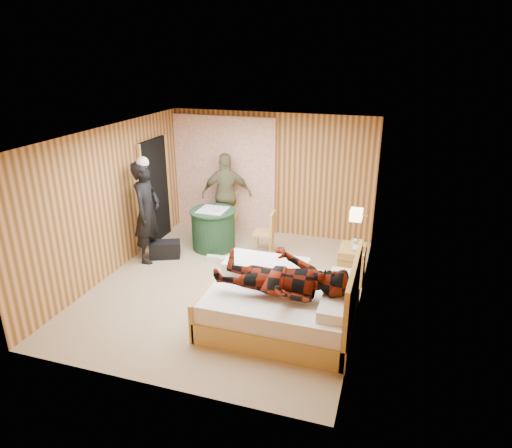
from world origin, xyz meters
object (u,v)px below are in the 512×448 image
(duffel_bag, at_px, (165,249))
(chair_near, at_px, (268,229))
(man_at_table, at_px, (227,195))
(woman_standing, at_px, (147,212))
(nightstand, at_px, (352,263))
(wall_lamp, at_px, (356,215))
(round_table, at_px, (213,229))
(chair_far, at_px, (226,210))
(bed, at_px, (283,304))
(man_on_bed, at_px, (282,269))

(duffel_bag, bearing_deg, chair_near, 0.51)
(duffel_bag, height_order, man_at_table, man_at_table)
(chair_near, relative_size, duffel_bag, 1.49)
(duffel_bag, distance_m, woman_standing, 0.82)
(nightstand, xyz_separation_m, woman_standing, (-3.62, -0.35, 0.63))
(wall_lamp, relative_size, chair_near, 0.32)
(round_table, xyz_separation_m, chair_near, (1.07, 0.09, 0.08))
(round_table, height_order, man_at_table, man_at_table)
(wall_lamp, relative_size, chair_far, 0.28)
(chair_far, bearing_deg, chair_near, -34.93)
(bed, xyz_separation_m, chair_far, (-1.96, 2.86, 0.22))
(wall_lamp, xyz_separation_m, chair_near, (-1.68, 0.99, -0.82))
(chair_near, distance_m, man_on_bed, 2.69)
(round_table, height_order, woman_standing, woman_standing)
(duffel_bag, relative_size, man_at_table, 0.32)
(nightstand, relative_size, woman_standing, 0.32)
(wall_lamp, bearing_deg, chair_far, 149.89)
(chair_near, relative_size, man_at_table, 0.48)
(wall_lamp, xyz_separation_m, man_on_bed, (-0.77, -1.49, -0.32))
(duffel_bag, bearing_deg, man_on_bed, -55.69)
(man_at_table, bearing_deg, wall_lamp, 130.09)
(bed, xyz_separation_m, duffel_bag, (-2.65, 1.47, -0.16))
(bed, relative_size, woman_standing, 1.10)
(nightstand, height_order, chair_near, chair_near)
(chair_far, distance_m, woman_standing, 1.83)
(wall_lamp, distance_m, bed, 1.78)
(bed, xyz_separation_m, nightstand, (0.76, 1.66, -0.02))
(bed, height_order, man_on_bed, man_on_bed)
(round_table, bearing_deg, wall_lamp, -18.10)
(woman_standing, distance_m, man_on_bed, 3.28)
(bed, bearing_deg, chair_far, 124.44)
(man_on_bed, bearing_deg, woman_standing, 151.94)
(round_table, xyz_separation_m, duffel_bag, (-0.70, -0.69, -0.24))
(wall_lamp, height_order, chair_near, wall_lamp)
(man_on_bed, bearing_deg, nightstand, 68.87)
(bed, relative_size, man_on_bed, 1.16)
(woman_standing, bearing_deg, round_table, -52.33)
(bed, distance_m, duffel_bag, 3.04)
(duffel_bag, bearing_deg, woman_standing, -166.08)
(wall_lamp, height_order, round_table, wall_lamp)
(woman_standing, bearing_deg, man_at_table, -35.05)
(bed, relative_size, chair_far, 2.20)
(bed, bearing_deg, man_on_bed, -83.20)
(bed, xyz_separation_m, chair_near, (-0.88, 2.25, 0.16))
(round_table, distance_m, chair_far, 0.72)
(round_table, bearing_deg, chair_far, 90.64)
(bed, relative_size, man_at_table, 1.19)
(duffel_bag, bearing_deg, round_table, 21.26)
(chair_near, bearing_deg, man_on_bed, 15.62)
(chair_near, xyz_separation_m, man_at_table, (-1.07, 0.65, 0.39))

